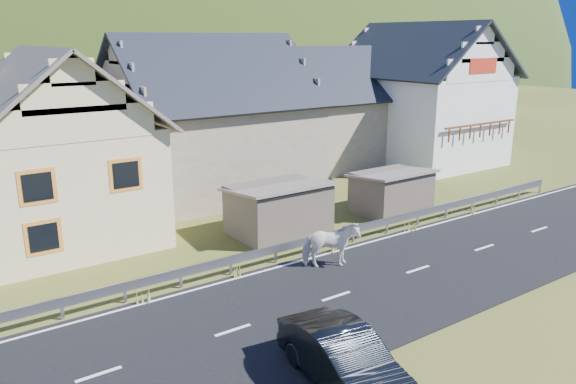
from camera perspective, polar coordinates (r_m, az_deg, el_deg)
ground at (r=21.98m, az=13.04°, el=-7.77°), size 160.00×160.00×0.00m
road at (r=21.98m, az=13.05°, el=-7.72°), size 60.00×7.00×0.04m
lane_markings at (r=21.97m, az=13.05°, el=-7.66°), size 60.00×6.60×0.01m
guardrail at (r=24.20m, az=6.69°, el=-3.84°), size 28.10×0.09×0.75m
shed_left at (r=24.99m, az=-1.00°, el=-1.81°), size 4.30×3.30×2.40m
shed_right at (r=28.65m, az=10.43°, el=-0.02°), size 3.80×2.90×2.20m
house_cream at (r=26.21m, az=-22.87°, el=5.11°), size 7.80×9.80×8.30m
house_stone_a at (r=31.96m, az=-8.12°, el=8.32°), size 10.80×9.80×8.90m
house_stone_b at (r=39.08m, az=3.87°, el=9.13°), size 9.80×8.80×8.10m
house_white at (r=40.92m, az=13.27°, el=10.21°), size 8.80×10.80×9.70m
horse at (r=21.39m, az=4.34°, el=-5.37°), size 1.73×2.32×1.78m
car at (r=14.67m, az=5.81°, el=-16.63°), size 2.09×4.66×1.49m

